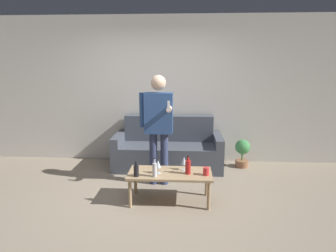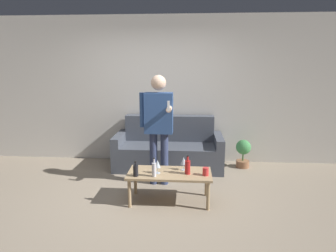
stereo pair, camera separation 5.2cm
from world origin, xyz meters
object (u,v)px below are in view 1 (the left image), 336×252
(bottle_orange, at_px, (155,169))
(person_standing_front, at_px, (158,121))
(couch, at_px, (168,150))
(coffee_table, at_px, (170,176))

(bottle_orange, height_order, person_standing_front, person_standing_front)
(couch, distance_m, bottle_orange, 1.57)
(couch, xyz_separation_m, person_standing_front, (-0.10, -0.80, 0.67))
(couch, relative_size, bottle_orange, 7.54)
(couch, bearing_deg, person_standing_front, -97.10)
(couch, relative_size, coffee_table, 1.70)
(couch, height_order, bottle_orange, couch)
(coffee_table, xyz_separation_m, person_standing_front, (-0.21, 0.60, 0.62))
(coffee_table, xyz_separation_m, bottle_orange, (-0.19, -0.16, 0.14))
(bottle_orange, distance_m, person_standing_front, 0.90)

